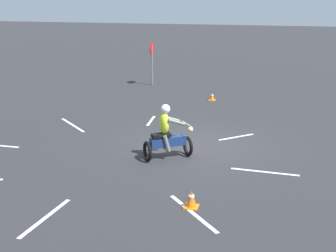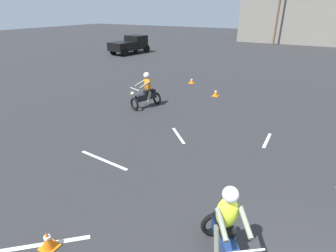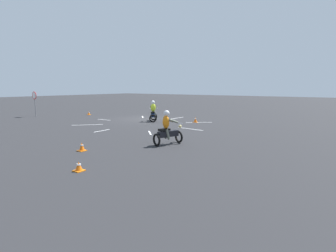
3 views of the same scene
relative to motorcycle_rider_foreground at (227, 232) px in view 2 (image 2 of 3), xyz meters
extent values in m
torus|color=black|center=(-0.36, 0.50, -0.43)|extent=(0.54, 0.44, 0.60)
cube|color=navy|center=(0.02, -0.03, -0.21)|extent=(0.84, 1.03, 0.28)
cube|color=black|center=(-0.11, 0.15, 0.01)|extent=(0.54, 0.61, 0.10)
cylinder|color=silver|center=(0.38, -0.51, 0.27)|extent=(0.59, 0.44, 0.04)
ellipsoid|color=#D8F233|center=(-0.05, 0.07, 0.37)|extent=(0.49, 0.46, 0.64)
cylinder|color=slate|center=(-0.03, -0.29, 0.42)|extent=(0.40, 0.49, 0.27)
cylinder|color=slate|center=(0.29, -0.06, 0.42)|extent=(0.40, 0.49, 0.27)
cylinder|color=slate|center=(-0.15, -0.03, -0.21)|extent=(0.24, 0.27, 0.51)
cylinder|color=slate|center=(0.07, 0.14, -0.21)|extent=(0.24, 0.27, 0.51)
sphere|color=white|center=(-0.03, 0.04, 0.79)|extent=(0.39, 0.39, 0.28)
torus|color=black|center=(-6.11, 5.64, -0.43)|extent=(0.60, 0.30, 0.60)
torus|color=black|center=(-5.66, 6.86, -0.43)|extent=(0.60, 0.30, 0.60)
cube|color=black|center=(-5.88, 6.25, -0.21)|extent=(0.61, 1.12, 0.28)
cube|color=black|center=(-5.80, 6.46, 0.01)|extent=(0.44, 0.62, 0.10)
cylinder|color=silver|center=(-6.09, 5.69, 0.27)|extent=(0.67, 0.28, 0.04)
sphere|color=#F2E08C|center=(-6.13, 5.57, 0.09)|extent=(0.21, 0.21, 0.16)
ellipsoid|color=orange|center=(-5.84, 6.37, 0.37)|extent=(0.47, 0.40, 0.64)
cylinder|color=slate|center=(-6.13, 6.15, 0.42)|extent=(0.27, 0.54, 0.27)
cylinder|color=slate|center=(-5.76, 6.02, 0.42)|extent=(0.27, 0.54, 0.27)
cylinder|color=slate|center=(-5.98, 6.40, -0.21)|extent=(0.20, 0.27, 0.51)
cylinder|color=slate|center=(-5.71, 6.30, -0.21)|extent=(0.20, 0.27, 0.51)
sphere|color=silver|center=(-5.85, 6.33, 0.79)|extent=(0.36, 0.36, 0.28)
cylinder|color=black|center=(-15.08, 20.20, -0.35)|extent=(0.37, 0.79, 0.76)
cylinder|color=black|center=(-16.75, 20.48, -0.35)|extent=(0.37, 0.79, 0.76)
cylinder|color=black|center=(-15.58, 17.14, -0.35)|extent=(0.37, 0.79, 0.76)
cylinder|color=black|center=(-17.26, 17.42, -0.35)|extent=(0.37, 0.79, 0.76)
cube|color=black|center=(-16.33, 17.82, 0.10)|extent=(2.26, 2.68, 0.80)
cube|color=black|center=(-16.02, 19.70, 0.35)|extent=(2.13, 1.89, 1.30)
cube|color=black|center=(-15.91, 20.34, 0.70)|extent=(1.70, 0.39, 0.56)
cube|color=orange|center=(-3.09, -1.39, -0.71)|extent=(0.32, 0.32, 0.03)
cone|color=orange|center=(-3.09, -1.39, -0.50)|extent=(0.24, 0.24, 0.38)
cylinder|color=white|center=(-3.09, -1.39, -0.45)|extent=(0.13, 0.13, 0.05)
cube|color=orange|center=(-5.80, 11.25, -0.71)|extent=(0.32, 0.32, 0.03)
cone|color=orange|center=(-5.80, 11.25, -0.55)|extent=(0.24, 0.24, 0.30)
cylinder|color=white|center=(-5.80, 11.25, -0.50)|extent=(0.13, 0.13, 0.05)
cube|color=orange|center=(-3.58, 9.48, -0.71)|extent=(0.32, 0.32, 0.03)
cone|color=orange|center=(-3.58, 9.48, -0.52)|extent=(0.24, 0.24, 0.35)
cylinder|color=white|center=(-3.58, 9.48, -0.47)|extent=(0.13, 0.13, 0.05)
cube|color=silver|center=(-0.20, 5.49, -0.72)|extent=(0.10, 1.26, 0.01)
cube|color=silver|center=(-3.15, 4.29, -0.72)|extent=(1.01, 1.03, 0.01)
cube|color=silver|center=(-4.40, 1.62, -0.72)|extent=(1.95, 0.25, 0.01)
cube|color=silver|center=(-3.37, -1.48, -0.72)|extent=(1.62, 1.44, 0.01)
cylinder|color=brown|center=(-4.46, 33.24, 4.02)|extent=(0.24, 0.24, 9.49)
camera|label=1|loc=(-12.76, -3.33, 4.03)|focal=50.00mm
camera|label=2|loc=(0.76, -3.48, 3.60)|focal=28.00mm
camera|label=3|loc=(-13.04, 16.37, 2.06)|focal=28.00mm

